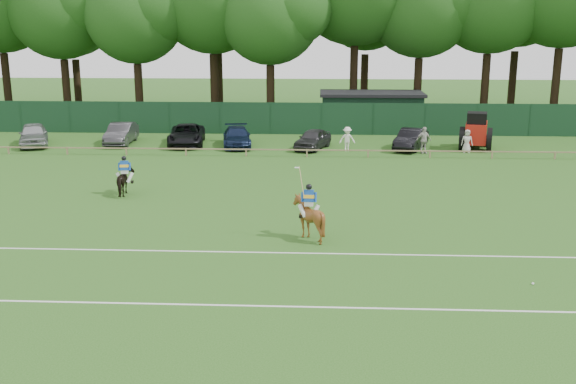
# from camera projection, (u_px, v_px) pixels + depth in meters

# --- Properties ---
(ground) EXTENTS (160.00, 160.00, 0.00)m
(ground) POSITION_uv_depth(u_px,v_px,m) (272.00, 244.00, 26.78)
(ground) COLOR #1E4C14
(ground) RESTS_ON ground
(horse_dark) EXTENTS (0.97, 1.76, 1.42)m
(horse_dark) POSITION_uv_depth(u_px,v_px,m) (125.00, 181.00, 34.29)
(horse_dark) COLOR black
(horse_dark) RESTS_ON ground
(horse_chestnut) EXTENTS (1.50, 1.67, 1.76)m
(horse_chestnut) POSITION_uv_depth(u_px,v_px,m) (309.00, 218.00, 27.28)
(horse_chestnut) COLOR brown
(horse_chestnut) RESTS_ON ground
(sedan_silver) EXTENTS (3.49, 5.07, 1.60)m
(sedan_silver) POSITION_uv_depth(u_px,v_px,m) (33.00, 135.00, 47.86)
(sedan_silver) COLOR #9FA0A4
(sedan_silver) RESTS_ON ground
(sedan_grey) EXTENTS (1.79, 4.63, 1.51)m
(sedan_grey) POSITION_uv_depth(u_px,v_px,m) (121.00, 134.00, 48.60)
(sedan_grey) COLOR #323134
(sedan_grey) RESTS_ON ground
(suv_black) EXTENTS (3.04, 5.51, 1.46)m
(suv_black) POSITION_uv_depth(u_px,v_px,m) (187.00, 135.00, 48.22)
(suv_black) COLOR black
(suv_black) RESTS_ON ground
(sedan_navy) EXTENTS (2.59, 4.94, 1.37)m
(sedan_navy) POSITION_uv_depth(u_px,v_px,m) (237.00, 137.00, 47.61)
(sedan_navy) COLOR #121D39
(sedan_navy) RESTS_ON ground
(hatch_grey) EXTENTS (2.92, 4.35, 1.37)m
(hatch_grey) POSITION_uv_depth(u_px,v_px,m) (313.00, 139.00, 46.73)
(hatch_grey) COLOR #313033
(hatch_grey) RESTS_ON ground
(estate_black) EXTENTS (2.98, 4.56, 1.42)m
(estate_black) POSITION_uv_depth(u_px,v_px,m) (411.00, 139.00, 46.58)
(estate_black) COLOR black
(estate_black) RESTS_ON ground
(spectator_left) EXTENTS (1.13, 0.72, 1.67)m
(spectator_left) POSITION_uv_depth(u_px,v_px,m) (347.00, 139.00, 45.88)
(spectator_left) COLOR white
(spectator_left) RESTS_ON ground
(spectator_mid) EXTENTS (1.14, 0.75, 1.79)m
(spectator_mid) POSITION_uv_depth(u_px,v_px,m) (424.00, 140.00, 45.08)
(spectator_mid) COLOR beige
(spectator_mid) RESTS_ON ground
(spectator_right) EXTENTS (0.79, 0.54, 1.56)m
(spectator_right) POSITION_uv_depth(u_px,v_px,m) (467.00, 141.00, 45.38)
(spectator_right) COLOR beige
(spectator_right) RESTS_ON ground
(rider_dark) EXTENTS (0.93, 0.42, 1.41)m
(rider_dark) POSITION_uv_depth(u_px,v_px,m) (124.00, 168.00, 34.11)
(rider_dark) COLOR silver
(rider_dark) RESTS_ON ground
(rider_chestnut) EXTENTS (0.94, 0.59, 2.05)m
(rider_chestnut) POSITION_uv_depth(u_px,v_px,m) (309.00, 199.00, 27.08)
(rider_chestnut) COLOR silver
(rider_chestnut) RESTS_ON ground
(polo_ball) EXTENTS (0.09, 0.09, 0.09)m
(polo_ball) POSITION_uv_depth(u_px,v_px,m) (533.00, 284.00, 22.65)
(polo_ball) COLOR silver
(polo_ball) RESTS_ON ground
(pitch_lines) EXTENTS (60.00, 5.10, 0.01)m
(pitch_lines) POSITION_uv_depth(u_px,v_px,m) (264.00, 276.00, 23.39)
(pitch_lines) COLOR silver
(pitch_lines) RESTS_ON ground
(pitch_rail) EXTENTS (62.10, 0.10, 0.50)m
(pitch_rail) POSITION_uv_depth(u_px,v_px,m) (292.00, 150.00, 44.10)
(pitch_rail) COLOR #997F5B
(pitch_rail) RESTS_ON ground
(perimeter_fence) EXTENTS (92.08, 0.08, 2.50)m
(perimeter_fence) POSITION_uv_depth(u_px,v_px,m) (297.00, 119.00, 52.61)
(perimeter_fence) COLOR #14351E
(perimeter_fence) RESTS_ON ground
(utility_shed) EXTENTS (8.40, 4.40, 3.04)m
(utility_shed) POSITION_uv_depth(u_px,v_px,m) (371.00, 110.00, 55.16)
(utility_shed) COLOR #14331E
(utility_shed) RESTS_ON ground
(tree_row) EXTENTS (96.00, 12.00, 21.00)m
(tree_row) POSITION_uv_depth(u_px,v_px,m) (322.00, 120.00, 60.57)
(tree_row) COLOR #26561C
(tree_row) RESTS_ON ground
(tractor) EXTENTS (2.72, 3.47, 2.58)m
(tractor) POSITION_uv_depth(u_px,v_px,m) (476.00, 132.00, 46.54)
(tractor) COLOR #B21A10
(tractor) RESTS_ON ground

